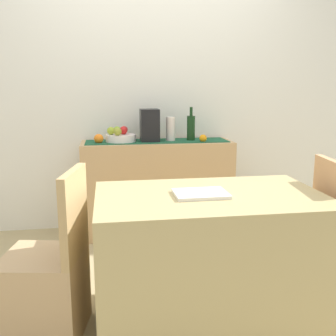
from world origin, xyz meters
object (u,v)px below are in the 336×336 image
object	(u,v)px
wine_bottle	(191,128)
ceramic_vase	(171,129)
dining_table	(209,258)
sideboard_console	(157,187)
fruit_bowl	(121,138)
chair_near_window	(47,288)
open_book	(201,194)
coffee_maker	(150,125)

from	to	relation	value
wine_bottle	ceramic_vase	bearing A→B (deg)	180.00
wine_bottle	dining_table	world-z (taller)	wine_bottle
sideboard_console	fruit_bowl	distance (m)	0.55
ceramic_vase	wine_bottle	bearing A→B (deg)	-0.00
chair_near_window	open_book	bearing A→B (deg)	-1.27
sideboard_console	fruit_bowl	xyz separation A→B (m)	(-0.32, 0.00, 0.45)
sideboard_console	coffee_maker	bearing A→B (deg)	180.00
sideboard_console	open_book	xyz separation A→B (m)	(0.05, -1.44, 0.33)
coffee_maker	dining_table	distance (m)	1.56
ceramic_vase	dining_table	world-z (taller)	ceramic_vase
sideboard_console	dining_table	size ratio (longest dim) A/B	1.08
open_book	dining_table	bearing A→B (deg)	19.86
ceramic_vase	open_book	distance (m)	1.46
fruit_bowl	dining_table	distance (m)	1.57
sideboard_console	wine_bottle	world-z (taller)	wine_bottle
dining_table	wine_bottle	bearing A→B (deg)	82.04
wine_bottle	coffee_maker	bearing A→B (deg)	180.00
sideboard_console	wine_bottle	distance (m)	0.61
wine_bottle	open_book	size ratio (longest dim) A/B	1.06
sideboard_console	fruit_bowl	size ratio (longest dim) A/B	5.06
fruit_bowl	open_book	xyz separation A→B (m)	(0.36, -1.44, -0.12)
wine_bottle	ceramic_vase	xyz separation A→B (m)	(-0.18, 0.00, -0.01)
dining_table	chair_near_window	size ratio (longest dim) A/B	1.36
coffee_maker	open_book	distance (m)	1.47
coffee_maker	ceramic_vase	distance (m)	0.19
open_book	chair_near_window	distance (m)	0.95
coffee_maker	dining_table	bearing A→B (deg)	-83.22
sideboard_console	open_book	size ratio (longest dim) A/B	4.71
sideboard_console	chair_near_window	distance (m)	1.63
wine_bottle	dining_table	size ratio (longest dim) A/B	0.24
chair_near_window	sideboard_console	bearing A→B (deg)	61.58
fruit_bowl	wine_bottle	size ratio (longest dim) A/B	0.87
wine_bottle	dining_table	xyz separation A→B (m)	(-0.20, -1.42, -0.58)
dining_table	open_book	world-z (taller)	open_book
chair_near_window	fruit_bowl	bearing A→B (deg)	72.30
sideboard_console	ceramic_vase	size ratio (longest dim) A/B	6.20
sideboard_console	ceramic_vase	bearing A→B (deg)	0.00
sideboard_console	coffee_maker	distance (m)	0.56
wine_bottle	ceramic_vase	world-z (taller)	wine_bottle
sideboard_console	ceramic_vase	world-z (taller)	ceramic_vase
wine_bottle	chair_near_window	xyz separation A→B (m)	(-1.07, -1.43, -0.69)
sideboard_console	wine_bottle	size ratio (longest dim) A/B	4.43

